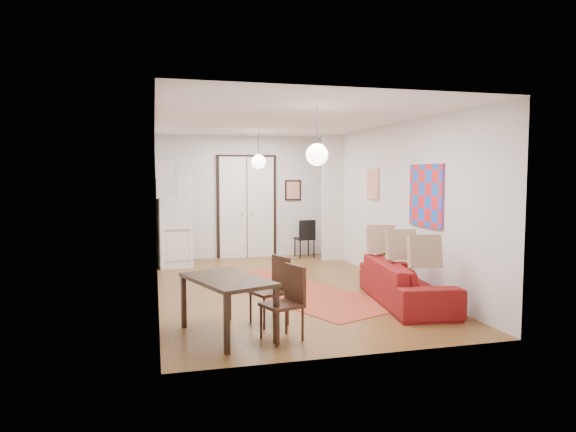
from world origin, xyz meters
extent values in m
plane|color=brown|center=(0.00, 0.00, 0.00)|extent=(7.00, 7.00, 0.00)
cube|color=white|center=(0.00, 0.00, 2.90)|extent=(4.20, 7.00, 0.02)
cube|color=silver|center=(0.00, 3.50, 1.45)|extent=(4.20, 0.02, 2.90)
cube|color=silver|center=(0.00, -3.50, 1.45)|extent=(4.20, 0.02, 2.90)
cube|color=silver|center=(-2.10, 0.00, 1.45)|extent=(0.02, 7.00, 2.90)
cube|color=silver|center=(2.10, 0.00, 1.45)|extent=(0.02, 7.00, 2.90)
cube|color=silver|center=(0.00, 3.46, 1.20)|extent=(1.44, 0.06, 2.50)
cube|color=silver|center=(1.85, 2.55, 1.45)|extent=(0.50, 0.10, 2.90)
cube|color=white|center=(-1.92, 1.50, 1.90)|extent=(0.35, 1.00, 0.70)
cube|color=red|center=(2.08, -1.25, 1.65)|extent=(0.05, 1.00, 1.00)
cube|color=#F8EBCF|center=(2.08, 0.80, 1.80)|extent=(0.05, 0.50, 0.60)
cube|color=red|center=(1.15, 3.47, 1.60)|extent=(0.40, 0.03, 0.50)
cube|color=#92603D|center=(-2.07, 2.00, 1.95)|extent=(0.03, 0.44, 0.54)
sphere|color=white|center=(0.00, 2.00, 2.25)|extent=(0.30, 0.30, 0.30)
cylinder|color=black|center=(0.00, 2.00, 2.65)|extent=(0.01, 0.01, 0.50)
sphere|color=white|center=(0.00, -2.00, 2.25)|extent=(0.30, 0.30, 0.30)
cylinder|color=black|center=(0.00, -2.00, 2.65)|extent=(0.01, 0.01, 0.50)
cube|color=#A83E2A|center=(0.16, -0.32, 0.00)|extent=(2.77, 4.14, 0.01)
imported|color=maroon|center=(1.59, -1.56, 0.33)|extent=(2.37, 1.19, 0.66)
cube|color=tan|center=(1.75, -0.53, 0.35)|extent=(0.92, 0.66, 0.04)
cube|color=tan|center=(1.38, -0.71, 0.17)|extent=(0.06, 0.06, 0.33)
cube|color=tan|center=(2.12, -0.71, 0.17)|extent=(0.06, 0.06, 0.33)
cube|color=tan|center=(1.38, -0.35, 0.17)|extent=(0.06, 0.06, 0.33)
cube|color=tan|center=(2.12, -0.35, 0.17)|extent=(0.06, 0.06, 0.33)
imported|color=#346C30|center=(1.75, -0.53, 0.55)|extent=(0.35, 0.38, 0.36)
cube|color=silver|center=(-1.75, 2.79, 0.83)|extent=(0.70, 1.17, 0.04)
cube|color=silver|center=(-1.75, 2.79, 0.17)|extent=(0.66, 1.13, 0.03)
cylinder|color=silver|center=(-1.99, 2.28, 0.42)|extent=(0.04, 0.04, 0.83)
cylinder|color=silver|center=(-1.51, 2.28, 0.42)|extent=(0.04, 0.04, 0.83)
cylinder|color=silver|center=(-1.99, 3.30, 0.42)|extent=(0.04, 0.04, 0.83)
cylinder|color=silver|center=(-1.51, 3.30, 0.42)|extent=(0.04, 0.04, 0.83)
imported|color=white|center=(-1.75, 2.49, 0.87)|extent=(0.26, 0.26, 0.05)
imported|color=#529EB2|center=(-1.75, 3.04, 0.94)|extent=(0.11, 0.10, 0.18)
cube|color=white|center=(-1.74, 2.60, 0.97)|extent=(0.77, 0.77, 1.93)
cube|color=black|center=(-1.28, -2.42, 0.70)|extent=(1.13, 1.47, 0.05)
cube|color=black|center=(-1.61, -3.03, 0.33)|extent=(0.07, 0.07, 0.67)
cube|color=black|center=(-0.96, -3.03, 0.33)|extent=(0.07, 0.07, 0.67)
cube|color=black|center=(-1.61, -1.82, 0.33)|extent=(0.07, 0.07, 0.67)
cube|color=black|center=(-0.96, -1.82, 0.33)|extent=(0.07, 0.07, 0.67)
cube|color=#321910|center=(-0.68, -2.07, 0.43)|extent=(0.54, 0.53, 0.04)
cube|color=#321910|center=(-0.68, -1.88, 0.67)|extent=(0.17, 0.40, 0.45)
cylinder|color=#321910|center=(-0.86, -2.26, 0.21)|extent=(0.03, 0.03, 0.43)
cylinder|color=#321910|center=(-0.51, -2.26, 0.21)|extent=(0.03, 0.03, 0.43)
cylinder|color=#321910|center=(-0.86, -1.89, 0.21)|extent=(0.03, 0.03, 0.43)
cylinder|color=#321910|center=(-0.51, -1.89, 0.21)|extent=(0.03, 0.03, 0.43)
cube|color=#321910|center=(-0.68, -2.77, 0.43)|extent=(0.54, 0.53, 0.04)
cube|color=#321910|center=(-0.68, -2.58, 0.67)|extent=(0.17, 0.40, 0.45)
cylinder|color=#321910|center=(-0.86, -2.96, 0.21)|extent=(0.03, 0.03, 0.43)
cylinder|color=#321910|center=(-0.51, -2.96, 0.21)|extent=(0.03, 0.03, 0.43)
cylinder|color=#321910|center=(-0.86, -2.59, 0.21)|extent=(0.03, 0.03, 0.43)
cylinder|color=#321910|center=(-0.51, -2.59, 0.21)|extent=(0.03, 0.03, 0.43)
cube|color=black|center=(1.35, 3.15, 0.44)|extent=(0.45, 0.45, 0.04)
cube|color=black|center=(1.35, 3.34, 0.69)|extent=(0.42, 0.08, 0.44)
cylinder|color=black|center=(1.17, 2.97, 0.22)|extent=(0.03, 0.03, 0.44)
cylinder|color=black|center=(1.52, 2.97, 0.22)|extent=(0.03, 0.03, 0.44)
cylinder|color=black|center=(1.17, 3.33, 0.22)|extent=(0.03, 0.03, 0.44)
cylinder|color=black|center=(1.52, 3.33, 0.22)|extent=(0.03, 0.03, 0.44)
camera|label=1|loc=(-2.13, -8.62, 1.98)|focal=32.00mm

